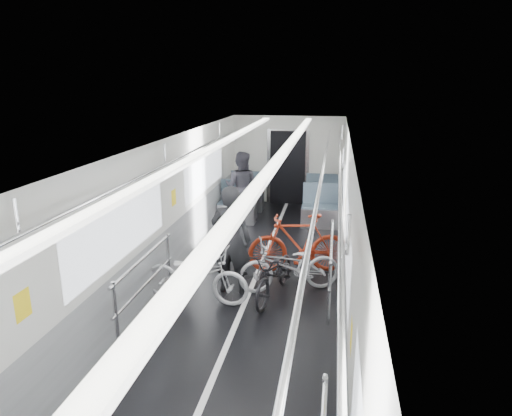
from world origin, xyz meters
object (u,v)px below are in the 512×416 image
(bike_right_mid, at_px, (290,266))
(person_seated, at_px, (241,187))
(bike_right_far, at_px, (299,243))
(bike_aisle, at_px, (275,274))
(bike_left_far, at_px, (196,275))
(person_standing, at_px, (231,240))

(bike_right_mid, distance_m, person_seated, 3.98)
(bike_right_far, relative_size, person_seated, 1.06)
(bike_right_mid, distance_m, bike_aisle, 0.33)
(bike_left_far, xyz_separation_m, bike_right_mid, (1.38, 0.61, -0.00))
(bike_left_far, distance_m, person_seated, 4.28)
(bike_left_far, xyz_separation_m, bike_aisle, (1.17, 0.35, -0.04))
(bike_right_far, bearing_deg, bike_left_far, -58.01)
(bike_left_far, distance_m, bike_right_mid, 1.51)
(person_standing, bearing_deg, bike_right_mid, -168.29)
(bike_right_far, relative_size, bike_aisle, 1.18)
(bike_right_far, xyz_separation_m, bike_aisle, (-0.28, -1.05, -0.14))
(bike_right_far, height_order, person_standing, person_standing)
(person_seated, bearing_deg, bike_left_far, 97.73)
(bike_left_far, height_order, bike_right_mid, bike_left_far)
(bike_right_far, height_order, person_seated, person_seated)
(bike_right_far, bearing_deg, bike_aisle, -27.06)
(bike_right_mid, distance_m, person_standing, 1.04)
(bike_right_mid, relative_size, bike_right_far, 0.93)
(bike_right_mid, distance_m, bike_right_far, 0.80)
(bike_aisle, height_order, person_seated, person_seated)
(bike_aisle, bearing_deg, bike_right_mid, 63.10)
(bike_right_mid, xyz_separation_m, bike_right_far, (0.07, 0.79, 0.10))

